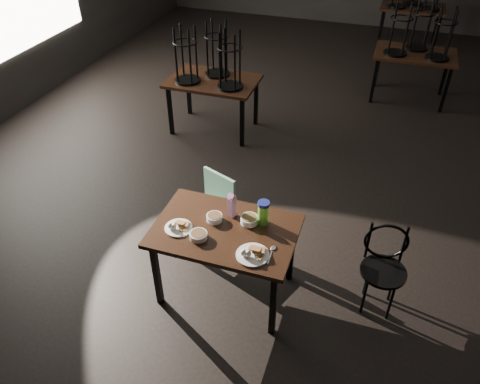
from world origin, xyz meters
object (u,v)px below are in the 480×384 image
(school_chair, at_px, (213,207))
(juice_carton, at_px, (232,205))
(water_bottle, at_px, (263,213))
(bentwood_chair, at_px, (384,262))
(main_table, at_px, (225,236))

(school_chair, bearing_deg, juice_carton, -24.11)
(water_bottle, bearing_deg, school_chair, 149.59)
(juice_carton, relative_size, bentwood_chair, 0.29)
(school_chair, bearing_deg, water_bottle, -7.89)
(main_table, xyz_separation_m, juice_carton, (-0.00, 0.19, 0.19))
(water_bottle, bearing_deg, main_table, -148.26)
(main_table, height_order, water_bottle, water_bottle)
(bentwood_chair, xyz_separation_m, school_chair, (-1.64, 0.22, 0.01))
(bentwood_chair, relative_size, school_chair, 0.99)
(main_table, bearing_deg, bentwood_chair, 12.95)
(main_table, bearing_deg, school_chair, 121.49)
(main_table, distance_m, bentwood_chair, 1.36)
(school_chair, bearing_deg, bentwood_chair, 14.75)
(water_bottle, distance_m, bentwood_chair, 1.11)
(water_bottle, relative_size, school_chair, 0.27)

